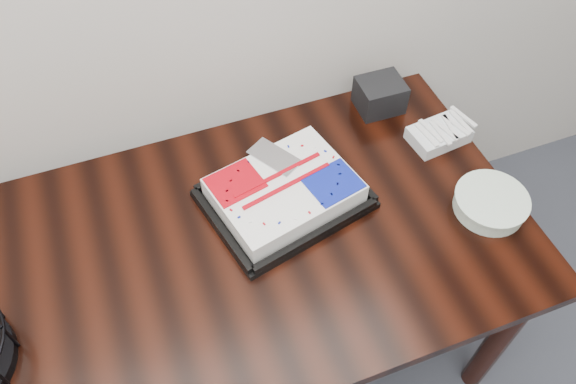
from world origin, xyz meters
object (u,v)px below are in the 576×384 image
object	(u,v)px
plate_stack	(490,203)
napkin_box	(380,95)
table	(205,272)
cake_tray	(284,193)

from	to	relation	value
plate_stack	napkin_box	world-z (taller)	napkin_box
napkin_box	plate_stack	bearing A→B (deg)	-77.46
table	cake_tray	size ratio (longest dim) A/B	3.65
cake_tray	plate_stack	xyz separation A→B (m)	(0.53, -0.23, -0.01)
plate_stack	napkin_box	bearing A→B (deg)	102.54
table	napkin_box	size ratio (longest dim) A/B	12.67
plate_stack	table	bearing A→B (deg)	170.55
table	cake_tray	distance (m)	0.31
table	plate_stack	distance (m)	0.82
cake_tray	napkin_box	world-z (taller)	napkin_box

